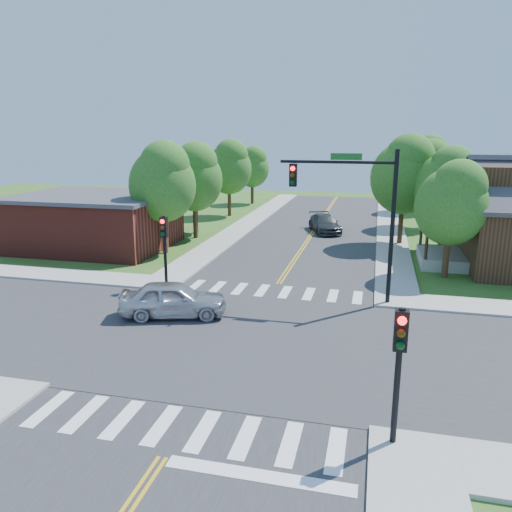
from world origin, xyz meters
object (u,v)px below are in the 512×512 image
(signal_pole_se, at_px, (399,352))
(car_silver, at_px, (173,300))
(signal_mast_ne, at_px, (356,201))
(car_dgrey, at_px, (325,224))
(signal_pole_nw, at_px, (164,238))

(signal_pole_se, relative_size, car_silver, 0.76)
(signal_mast_ne, xyz_separation_m, car_dgrey, (-3.03, 16.69, -4.16))
(signal_pole_nw, bearing_deg, signal_pole_se, -45.00)
(signal_pole_nw, xyz_separation_m, car_dgrey, (6.48, 16.70, -1.97))
(signal_pole_se, distance_m, car_silver, 11.92)
(signal_mast_ne, relative_size, signal_pole_se, 1.89)
(signal_mast_ne, bearing_deg, car_silver, -152.85)
(signal_mast_ne, relative_size, car_silver, 1.45)
(car_silver, relative_size, car_dgrey, 0.97)
(car_silver, xyz_separation_m, car_dgrey, (4.46, 20.53, -0.10))
(car_dgrey, bearing_deg, car_silver, -121.93)
(signal_pole_se, bearing_deg, signal_mast_ne, 98.56)
(car_silver, distance_m, car_dgrey, 21.01)
(signal_pole_se, height_order, signal_pole_nw, same)
(signal_pole_se, height_order, car_silver, signal_pole_se)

